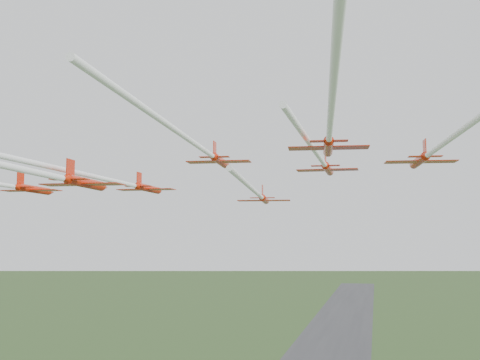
% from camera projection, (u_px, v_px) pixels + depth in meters
% --- Properties ---
extents(runway, '(38.00, 900.00, 0.04)m').
position_uv_depth(runway, '(328.00, 353.00, 271.54)').
color(runway, '#333336').
rests_on(runway, ground).
extents(jet_lead, '(9.81, 52.32, 2.73)m').
position_uv_depth(jet_lead, '(259.00, 194.00, 92.80)').
color(jet_lead, red).
extents(jet_row2_left, '(9.11, 56.20, 2.74)m').
position_uv_depth(jet_row2_left, '(113.00, 181.00, 83.17)').
color(jet_row2_left, red).
extents(jet_row2_right, '(8.96, 50.06, 2.70)m').
position_uv_depth(jet_row2_right, '(321.00, 159.00, 78.72)').
color(jet_row2_right, red).
extents(jet_row3_mid, '(8.54, 51.85, 2.53)m').
position_uv_depth(jet_row3_mid, '(200.00, 147.00, 67.65)').
color(jet_row3_mid, red).
extents(jet_row3_right, '(9.31, 48.69, 2.71)m').
position_uv_depth(jet_row3_right, '(436.00, 149.00, 67.74)').
color(jet_row3_right, red).
extents(jet_row4_left, '(9.66, 59.50, 2.87)m').
position_uv_depth(jet_row4_left, '(22.00, 169.00, 56.88)').
color(jet_row4_left, red).
extents(jet_row4_right, '(9.60, 65.23, 2.41)m').
position_uv_depth(jet_row4_right, '(331.00, 108.00, 43.00)').
color(jet_row4_right, red).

